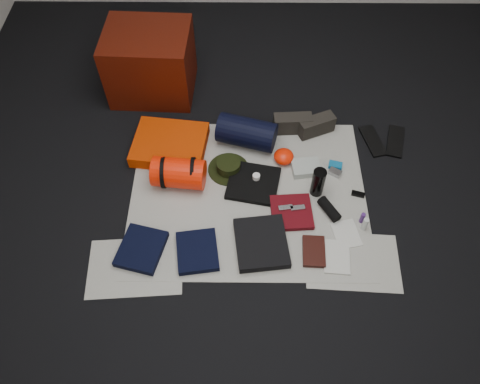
{
  "coord_description": "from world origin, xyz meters",
  "views": [
    {
      "loc": [
        -0.04,
        -1.82,
        2.64
      ],
      "look_at": [
        -0.06,
        -0.05,
        0.1
      ],
      "focal_mm": 35.0,
      "sensor_mm": 36.0,
      "label": 1
    }
  ],
  "objects_px": {
    "navy_duffel": "(247,133)",
    "water_bottle": "(318,182)",
    "red_cabinet": "(150,63)",
    "sleeping_pad": "(170,145)",
    "stuff_sack": "(179,173)",
    "compact_camera": "(335,172)",
    "paperback_book": "(314,251)"
  },
  "relations": [
    {
      "from": "water_bottle",
      "to": "stuff_sack",
      "type": "bearing_deg",
      "value": 175.44
    },
    {
      "from": "stuff_sack",
      "to": "sleeping_pad",
      "type": "bearing_deg",
      "value": 107.44
    },
    {
      "from": "navy_duffel",
      "to": "stuff_sack",
      "type": "bearing_deg",
      "value": -125.44
    },
    {
      "from": "sleeping_pad",
      "to": "stuff_sack",
      "type": "bearing_deg",
      "value": -72.56
    },
    {
      "from": "water_bottle",
      "to": "paperback_book",
      "type": "distance_m",
      "value": 0.48
    },
    {
      "from": "red_cabinet",
      "to": "water_bottle",
      "type": "height_order",
      "value": "red_cabinet"
    },
    {
      "from": "stuff_sack",
      "to": "paperback_book",
      "type": "xyz_separation_m",
      "value": [
        0.89,
        -0.54,
        -0.09
      ]
    },
    {
      "from": "navy_duffel",
      "to": "compact_camera",
      "type": "bearing_deg",
      "value": -8.78
    },
    {
      "from": "navy_duffel",
      "to": "water_bottle",
      "type": "relative_size",
      "value": 1.86
    },
    {
      "from": "stuff_sack",
      "to": "compact_camera",
      "type": "height_order",
      "value": "stuff_sack"
    },
    {
      "from": "red_cabinet",
      "to": "stuff_sack",
      "type": "relative_size",
      "value": 1.78
    },
    {
      "from": "compact_camera",
      "to": "paperback_book",
      "type": "bearing_deg",
      "value": -75.58
    },
    {
      "from": "stuff_sack",
      "to": "navy_duffel",
      "type": "bearing_deg",
      "value": 38.54
    },
    {
      "from": "stuff_sack",
      "to": "navy_duffel",
      "type": "relative_size",
      "value": 0.85
    },
    {
      "from": "sleeping_pad",
      "to": "paperback_book",
      "type": "bearing_deg",
      "value": -40.78
    },
    {
      "from": "sleeping_pad",
      "to": "paperback_book",
      "type": "distance_m",
      "value": 1.3
    },
    {
      "from": "red_cabinet",
      "to": "navy_duffel",
      "type": "bearing_deg",
      "value": -35.43
    },
    {
      "from": "water_bottle",
      "to": "sleeping_pad",
      "type": "bearing_deg",
      "value": 159.92
    },
    {
      "from": "stuff_sack",
      "to": "paperback_book",
      "type": "relative_size",
      "value": 1.66
    },
    {
      "from": "stuff_sack",
      "to": "compact_camera",
      "type": "relative_size",
      "value": 4.12
    },
    {
      "from": "compact_camera",
      "to": "paperback_book",
      "type": "xyz_separation_m",
      "value": [
        -0.2,
        -0.62,
        -0.0
      ]
    },
    {
      "from": "red_cabinet",
      "to": "stuff_sack",
      "type": "distance_m",
      "value": 1.0
    },
    {
      "from": "compact_camera",
      "to": "water_bottle",
      "type": "bearing_deg",
      "value": -100.97
    },
    {
      "from": "paperback_book",
      "to": "red_cabinet",
      "type": "bearing_deg",
      "value": 130.83
    },
    {
      "from": "stuff_sack",
      "to": "water_bottle",
      "type": "height_order",
      "value": "water_bottle"
    },
    {
      "from": "water_bottle",
      "to": "paperback_book",
      "type": "height_order",
      "value": "water_bottle"
    },
    {
      "from": "red_cabinet",
      "to": "sleeping_pad",
      "type": "bearing_deg",
      "value": -71.43
    },
    {
      "from": "compact_camera",
      "to": "sleeping_pad",
      "type": "bearing_deg",
      "value": -158.45
    },
    {
      "from": "stuff_sack",
      "to": "paperback_book",
      "type": "height_order",
      "value": "stuff_sack"
    },
    {
      "from": "red_cabinet",
      "to": "stuff_sack",
      "type": "bearing_deg",
      "value": -70.99
    },
    {
      "from": "red_cabinet",
      "to": "navy_duffel",
      "type": "height_order",
      "value": "red_cabinet"
    },
    {
      "from": "navy_duffel",
      "to": "paperback_book",
      "type": "height_order",
      "value": "navy_duffel"
    }
  ]
}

